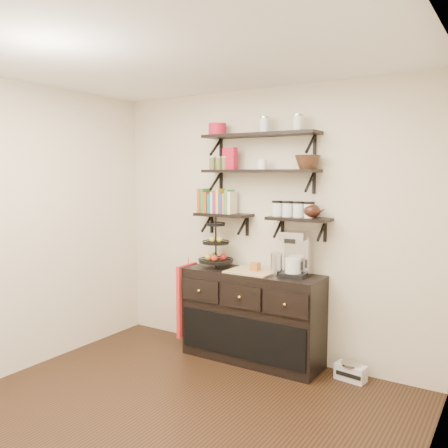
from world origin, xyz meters
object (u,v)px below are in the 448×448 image
(sideboard, at_px, (252,316))
(coffee_maker, at_px, (296,255))
(fruit_stand, at_px, (216,250))
(radio, at_px, (351,372))

(sideboard, relative_size, coffee_maker, 3.26)
(fruit_stand, relative_size, radio, 1.82)
(fruit_stand, distance_m, radio, 1.73)
(radio, bearing_deg, coffee_maker, -168.35)
(sideboard, xyz_separation_m, coffee_maker, (0.44, 0.03, 0.65))
(fruit_stand, bearing_deg, sideboard, -0.51)
(sideboard, distance_m, fruit_stand, 0.76)
(fruit_stand, bearing_deg, coffee_maker, 1.67)
(coffee_maker, bearing_deg, sideboard, 178.41)
(coffee_maker, bearing_deg, fruit_stand, 176.28)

